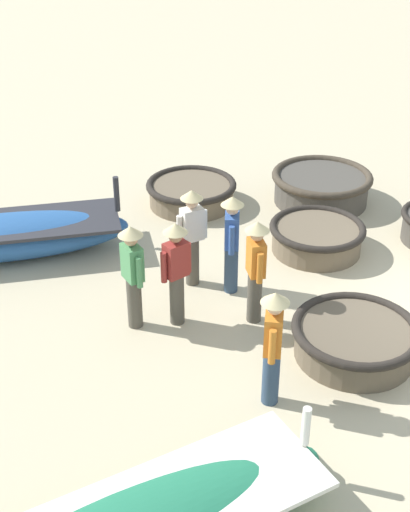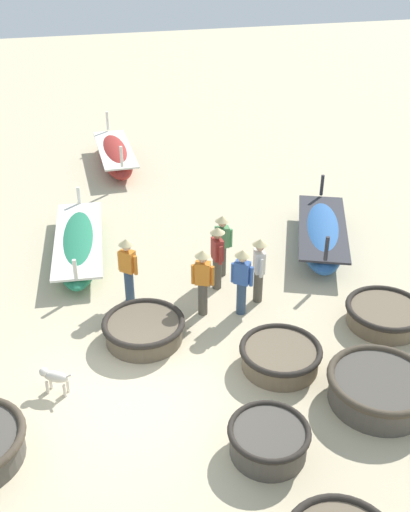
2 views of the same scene
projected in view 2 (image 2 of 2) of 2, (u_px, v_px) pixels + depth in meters
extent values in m
plane|color=#C6B793|center=(132.00, 399.00, 11.42)|extent=(80.00, 80.00, 0.00)
cylinder|color=brown|center=(144.00, 331.00, 12.92)|extent=(1.66, 1.66, 0.45)
torus|color=#28231E|center=(143.00, 323.00, 12.81)|extent=(1.80, 1.80, 0.13)
cylinder|color=#4C473F|center=(268.00, 442.00, 10.18)|extent=(1.32, 1.32, 0.51)
torus|color=#28231E|center=(269.00, 431.00, 10.05)|extent=(1.42, 1.42, 0.11)
cylinder|color=brown|center=(280.00, 358.00, 12.13)|extent=(1.56, 1.56, 0.45)
torus|color=#28231E|center=(281.00, 349.00, 12.02)|extent=(1.68, 1.68, 0.12)
cylinder|color=brown|center=(385.00, 316.00, 13.41)|extent=(1.66, 1.66, 0.43)
torus|color=#28231E|center=(386.00, 308.00, 13.31)|extent=(1.79, 1.79, 0.13)
cylinder|color=#4C473F|center=(379.00, 390.00, 11.23)|extent=(1.85, 1.85, 0.55)
torus|color=#42382B|center=(381.00, 379.00, 11.09)|extent=(1.99, 1.99, 0.15)
ellipsoid|color=#285693|center=(322.00, 234.00, 16.54)|extent=(2.86, 4.42, 0.71)
cube|color=#2D2D33|center=(323.00, 227.00, 16.43)|extent=(2.76, 4.13, 0.06)
cylinder|color=#2D2D33|center=(322.00, 185.00, 17.92)|extent=(0.10, 0.10, 0.64)
cylinder|color=#2D2D33|center=(327.00, 249.00, 14.54)|extent=(0.10, 0.10, 0.64)
ellipsoid|color=maroon|center=(115.00, 156.00, 21.76)|extent=(1.21, 4.43, 0.78)
cube|color=silver|center=(115.00, 149.00, 21.64)|extent=(1.24, 4.08, 0.06)
cylinder|color=silver|center=(107.00, 121.00, 23.12)|extent=(0.10, 0.10, 0.71)
cylinder|color=silver|center=(122.00, 157.00, 19.72)|extent=(0.10, 0.10, 0.71)
ellipsoid|color=#237551|center=(79.00, 244.00, 16.21)|extent=(1.72, 4.82, 0.56)
cube|color=silver|center=(78.00, 238.00, 16.12)|extent=(1.72, 4.45, 0.06)
cylinder|color=silver|center=(79.00, 195.00, 17.82)|extent=(0.10, 0.10, 0.51)
cylinder|color=silver|center=(75.00, 269.00, 14.11)|extent=(0.10, 0.10, 0.51)
cylinder|color=#4C473D|center=(217.00, 273.00, 14.63)|extent=(0.22, 0.22, 0.82)
cube|color=maroon|center=(217.00, 249.00, 14.29)|extent=(0.24, 0.35, 0.54)
sphere|color=#A37556|center=(217.00, 235.00, 14.10)|extent=(0.20, 0.20, 0.20)
cylinder|color=maroon|center=(214.00, 247.00, 14.49)|extent=(0.09, 0.09, 0.48)
cylinder|color=maroon|center=(221.00, 255.00, 14.13)|extent=(0.09, 0.09, 0.48)
cone|color=#D1BC84|center=(218.00, 230.00, 14.03)|extent=(0.36, 0.36, 0.14)
cylinder|color=#4C473D|center=(203.00, 298.00, 13.67)|extent=(0.22, 0.22, 0.82)
cube|color=orange|center=(203.00, 273.00, 13.33)|extent=(0.40, 0.34, 0.54)
sphere|color=tan|center=(203.00, 258.00, 13.14)|extent=(0.20, 0.20, 0.20)
cylinder|color=orange|center=(212.00, 276.00, 13.33)|extent=(0.09, 0.09, 0.48)
cylinder|color=orange|center=(193.00, 274.00, 13.39)|extent=(0.09, 0.09, 0.48)
cone|color=#D1BC84|center=(203.00, 253.00, 13.08)|extent=(0.36, 0.36, 0.14)
cylinder|color=#4C473D|center=(222.00, 261.00, 15.16)|extent=(0.22, 0.22, 0.82)
cube|color=#4C8E56|center=(222.00, 237.00, 14.82)|extent=(0.36, 0.25, 0.54)
sphere|color=tan|center=(222.00, 223.00, 14.63)|extent=(0.20, 0.20, 0.20)
cylinder|color=#4C8E56|center=(213.00, 240.00, 14.81)|extent=(0.09, 0.09, 0.48)
cylinder|color=#4C8E56|center=(231.00, 238.00, 14.88)|extent=(0.09, 0.09, 0.48)
cone|color=#D1BC84|center=(222.00, 219.00, 14.57)|extent=(0.36, 0.36, 0.14)
cylinder|color=#2D425B|center=(129.00, 286.00, 14.13)|extent=(0.22, 0.22, 0.82)
cube|color=orange|center=(127.00, 261.00, 13.79)|extent=(0.40, 0.39, 0.54)
sphere|color=#DBB28E|center=(126.00, 247.00, 13.60)|extent=(0.20, 0.20, 0.20)
cylinder|color=orange|center=(120.00, 261.00, 13.91)|extent=(0.09, 0.09, 0.48)
cylinder|color=orange|center=(136.00, 265.00, 13.73)|extent=(0.09, 0.09, 0.48)
cone|color=#D1BC84|center=(126.00, 242.00, 13.54)|extent=(0.36, 0.36, 0.14)
cylinder|color=#2D425B|center=(241.00, 298.00, 13.69)|extent=(0.22, 0.22, 0.82)
cube|color=#33569E|center=(242.00, 273.00, 13.35)|extent=(0.40, 0.38, 0.54)
sphere|color=#DBB28E|center=(243.00, 258.00, 13.16)|extent=(0.20, 0.20, 0.20)
cylinder|color=#33569E|center=(251.00, 277.00, 13.30)|extent=(0.09, 0.09, 0.48)
cylinder|color=#33569E|center=(233.00, 273.00, 13.45)|extent=(0.09, 0.09, 0.48)
cone|color=#D1BC84|center=(243.00, 253.00, 13.10)|extent=(0.36, 0.36, 0.14)
cylinder|color=#4C473D|center=(258.00, 286.00, 14.13)|extent=(0.22, 0.22, 0.82)
cube|color=silver|center=(259.00, 261.00, 13.79)|extent=(0.27, 0.37, 0.54)
sphere|color=#DBB28E|center=(260.00, 247.00, 13.60)|extent=(0.20, 0.20, 0.20)
cylinder|color=silver|center=(257.00, 258.00, 14.00)|extent=(0.09, 0.09, 0.48)
cylinder|color=silver|center=(261.00, 268.00, 13.63)|extent=(0.09, 0.09, 0.48)
cone|color=#D1BC84|center=(260.00, 242.00, 13.54)|extent=(0.36, 0.36, 0.14)
ellipsoid|color=beige|center=(56.00, 377.00, 11.40)|extent=(0.55, 0.44, 0.22)
sphere|color=beige|center=(44.00, 372.00, 11.42)|extent=(0.18, 0.18, 0.18)
cylinder|color=beige|center=(68.00, 377.00, 11.31)|extent=(0.20, 0.14, 0.16)
cylinder|color=beige|center=(47.00, 387.00, 11.50)|extent=(0.06, 0.06, 0.28)
cylinder|color=beige|center=(51.00, 383.00, 11.62)|extent=(0.06, 0.06, 0.28)
cylinder|color=beige|center=(65.00, 391.00, 11.42)|extent=(0.06, 0.06, 0.28)
cylinder|color=beige|center=(68.00, 386.00, 11.54)|extent=(0.06, 0.06, 0.28)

